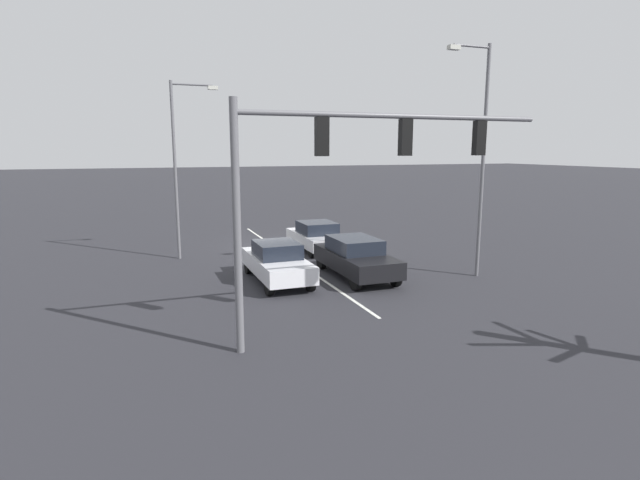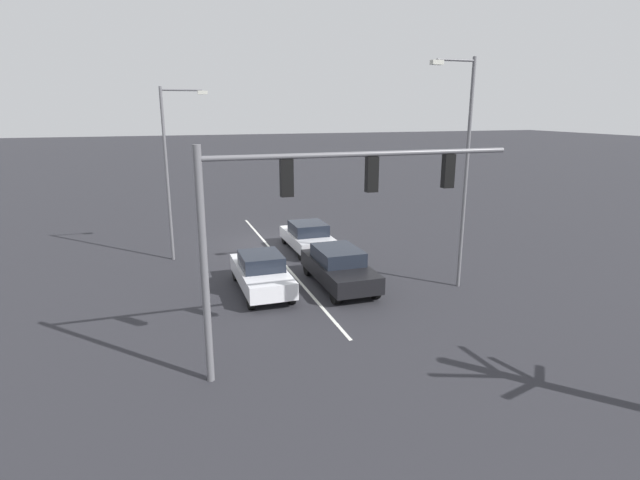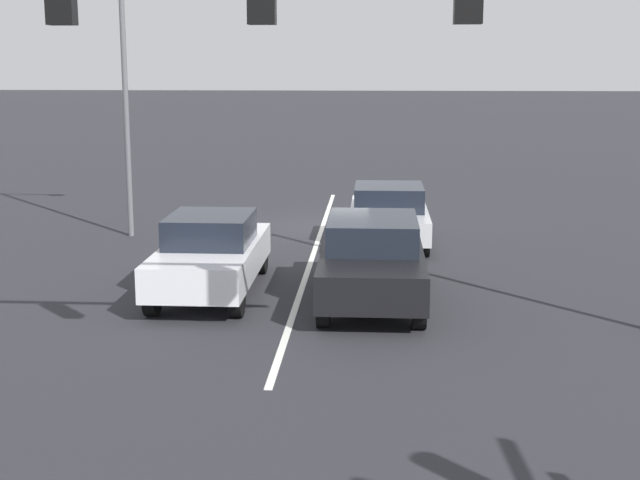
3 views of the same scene
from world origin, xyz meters
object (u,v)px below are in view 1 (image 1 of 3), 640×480
car_white_midlane_front (277,262)px  car_black_leftlane_front (356,257)px  street_lamp_right_shoulder (180,158)px  car_silver_leftlane_second (317,236)px  traffic_signal_gantry (346,163)px  street_lamp_left_shoulder (480,148)px

car_white_midlane_front → car_black_leftlane_front: bearing=173.2°
car_black_leftlane_front → street_lamp_right_shoulder: (6.03, -5.97, 3.82)m
car_silver_leftlane_second → car_black_leftlane_front: bearing=86.1°
car_black_leftlane_front → traffic_signal_gantry: traffic_signal_gantry is taller
car_black_leftlane_front → street_lamp_right_shoulder: size_ratio=0.58×
car_black_leftlane_front → car_silver_leftlane_second: (-0.37, -5.50, -0.08)m
street_lamp_right_shoulder → street_lamp_left_shoulder: size_ratio=0.90×
street_lamp_right_shoulder → street_lamp_left_shoulder: 12.91m
car_black_leftlane_front → street_lamp_left_shoulder: street_lamp_left_shoulder is taller
car_white_midlane_front → street_lamp_left_shoulder: 8.90m
traffic_signal_gantry → car_black_leftlane_front: bearing=-117.0°
car_white_midlane_front → car_black_leftlane_front: size_ratio=0.97×
car_silver_leftlane_second → car_white_midlane_front: bearing=55.7°
traffic_signal_gantry → street_lamp_right_shoulder: size_ratio=1.10×
car_silver_leftlane_second → traffic_signal_gantry: traffic_signal_gantry is taller
car_white_midlane_front → traffic_signal_gantry: bearing=91.5°
car_black_leftlane_front → car_white_midlane_front: bearing=-6.8°
car_black_leftlane_front → street_lamp_right_shoulder: bearing=-44.7°
car_white_midlane_front → car_black_leftlane_front: 3.15m
car_silver_leftlane_second → street_lamp_right_shoulder: size_ratio=0.54×
car_silver_leftlane_second → street_lamp_right_shoulder: 7.51m
car_black_leftlane_front → traffic_signal_gantry: bearing=63.0°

